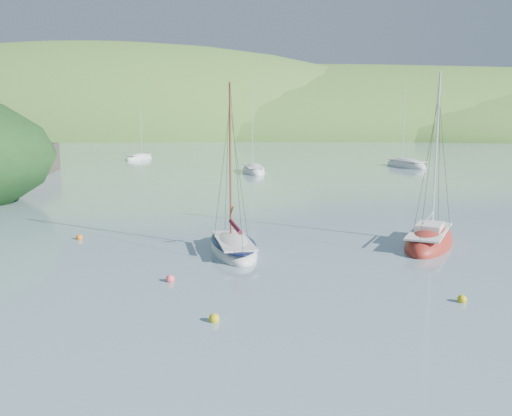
{
  "coord_description": "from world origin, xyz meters",
  "views": [
    {
      "loc": [
        2.65,
        -21.72,
        7.82
      ],
      "look_at": [
        1.16,
        8.0,
        2.64
      ],
      "focal_mm": 40.0,
      "sensor_mm": 36.0,
      "label": 1
    }
  ],
  "objects_px": {
    "distant_sloop_c": "(139,158)",
    "distant_sloop_a": "(254,171)",
    "daysailer_white": "(233,248)",
    "distant_sloop_b": "(406,166)",
    "sloop_red": "(429,241)"
  },
  "relations": [
    {
      "from": "daysailer_white",
      "to": "distant_sloop_a",
      "type": "height_order",
      "value": "distant_sloop_a"
    },
    {
      "from": "sloop_red",
      "to": "distant_sloop_b",
      "type": "relative_size",
      "value": 0.95
    },
    {
      "from": "distant_sloop_a",
      "to": "distant_sloop_b",
      "type": "relative_size",
      "value": 0.94
    },
    {
      "from": "distant_sloop_c",
      "to": "distant_sloop_a",
      "type": "bearing_deg",
      "value": -20.99
    },
    {
      "from": "daysailer_white",
      "to": "distant_sloop_b",
      "type": "height_order",
      "value": "distant_sloop_b"
    },
    {
      "from": "daysailer_white",
      "to": "distant_sloop_c",
      "type": "height_order",
      "value": "daysailer_white"
    },
    {
      "from": "sloop_red",
      "to": "daysailer_white",
      "type": "bearing_deg",
      "value": -146.58
    },
    {
      "from": "sloop_red",
      "to": "distant_sloop_a",
      "type": "xyz_separation_m",
      "value": [
        -12.31,
        37.79,
        -0.03
      ]
    },
    {
      "from": "distant_sloop_c",
      "to": "distant_sloop_b",
      "type": "bearing_deg",
      "value": 8.17
    },
    {
      "from": "daysailer_white",
      "to": "distant_sloop_c",
      "type": "relative_size",
      "value": 1.15
    },
    {
      "from": "daysailer_white",
      "to": "distant_sloop_b",
      "type": "relative_size",
      "value": 0.88
    },
    {
      "from": "daysailer_white",
      "to": "distant_sloop_a",
      "type": "bearing_deg",
      "value": 77.03
    },
    {
      "from": "daysailer_white",
      "to": "distant_sloop_a",
      "type": "relative_size",
      "value": 0.94
    },
    {
      "from": "distant_sloop_a",
      "to": "sloop_red",
      "type": "bearing_deg",
      "value": -82.86
    },
    {
      "from": "sloop_red",
      "to": "distant_sloop_a",
      "type": "bearing_deg",
      "value": 130.36
    }
  ]
}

